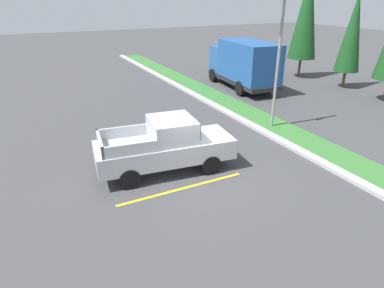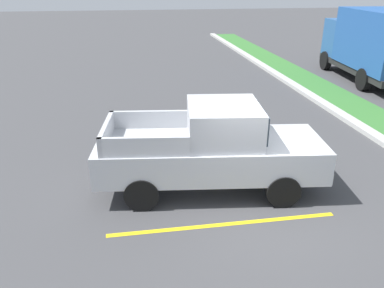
{
  "view_description": "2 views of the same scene",
  "coord_description": "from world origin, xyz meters",
  "px_view_note": "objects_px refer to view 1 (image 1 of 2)",
  "views": [
    {
      "loc": [
        9.83,
        -5.11,
        6.25
      ],
      "look_at": [
        -0.98,
        0.34,
        0.84
      ],
      "focal_mm": 31.04,
      "sensor_mm": 36.0,
      "label": 1
    },
    {
      "loc": [
        7.07,
        -2.58,
        4.67
      ],
      "look_at": [
        -0.6,
        -1.33,
        1.31
      ],
      "focal_mm": 35.83,
      "sensor_mm": 36.0,
      "label": 2
    }
  ],
  "objects_px": {
    "cargo_truck_distant": "(244,63)",
    "cypress_tree_leftmost": "(307,12)",
    "cypress_tree_left_inner": "(353,32)",
    "street_light": "(277,49)",
    "pickup_truck_main": "(166,146)"
  },
  "relations": [
    {
      "from": "cargo_truck_distant",
      "to": "cypress_tree_leftmost",
      "type": "relative_size",
      "value": 0.81
    },
    {
      "from": "cargo_truck_distant",
      "to": "cypress_tree_left_inner",
      "type": "xyz_separation_m",
      "value": [
        3.07,
        6.95,
        2.12
      ]
    },
    {
      "from": "cypress_tree_leftmost",
      "to": "cypress_tree_left_inner",
      "type": "relative_size",
      "value": 1.28
    },
    {
      "from": "cypress_tree_left_inner",
      "to": "street_light",
      "type": "bearing_deg",
      "value": -67.89
    },
    {
      "from": "street_light",
      "to": "cypress_tree_left_inner",
      "type": "height_order",
      "value": "street_light"
    },
    {
      "from": "cargo_truck_distant",
      "to": "cypress_tree_leftmost",
      "type": "distance_m",
      "value": 7.33
    },
    {
      "from": "pickup_truck_main",
      "to": "cypress_tree_leftmost",
      "type": "xyz_separation_m",
      "value": [
        -10.22,
        16.35,
        4.03
      ]
    },
    {
      "from": "cargo_truck_distant",
      "to": "cypress_tree_left_inner",
      "type": "height_order",
      "value": "cypress_tree_left_inner"
    },
    {
      "from": "cargo_truck_distant",
      "to": "cypress_tree_left_inner",
      "type": "distance_m",
      "value": 7.89
    },
    {
      "from": "cypress_tree_leftmost",
      "to": "cargo_truck_distant",
      "type": "bearing_deg",
      "value": -80.43
    },
    {
      "from": "cargo_truck_distant",
      "to": "street_light",
      "type": "height_order",
      "value": "street_light"
    },
    {
      "from": "cypress_tree_left_inner",
      "to": "cargo_truck_distant",
      "type": "bearing_deg",
      "value": -113.85
    },
    {
      "from": "street_light",
      "to": "cypress_tree_left_inner",
      "type": "xyz_separation_m",
      "value": [
        -4.17,
        10.25,
        -0.0
      ]
    },
    {
      "from": "cargo_truck_distant",
      "to": "street_light",
      "type": "xyz_separation_m",
      "value": [
        7.24,
        -3.3,
        2.12
      ]
    },
    {
      "from": "pickup_truck_main",
      "to": "cypress_tree_leftmost",
      "type": "distance_m",
      "value": 19.7
    }
  ]
}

